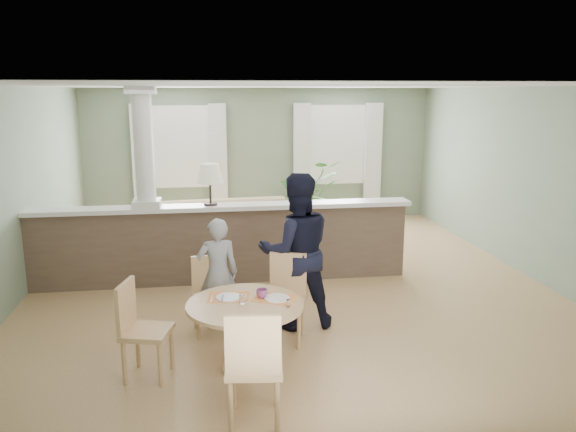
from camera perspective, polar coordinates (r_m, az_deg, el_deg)
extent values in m
plane|color=tan|center=(7.94, 0.06, -6.82)|extent=(8.00, 8.00, 0.00)
cube|color=gray|center=(11.53, -2.88, 6.17)|extent=(7.00, 0.02, 2.70)
cube|color=gray|center=(7.89, -25.98, 1.91)|extent=(0.02, 8.00, 2.70)
cube|color=gray|center=(8.81, 23.24, 3.16)|extent=(0.02, 8.00, 2.70)
cube|color=gray|center=(3.80, 9.02, -7.40)|extent=(7.00, 0.02, 2.70)
cube|color=white|center=(7.48, 0.06, 13.06)|extent=(7.00, 8.00, 0.02)
cube|color=white|center=(11.44, -10.93, 6.91)|extent=(1.10, 0.02, 1.50)
cube|color=white|center=(11.41, -10.94, 6.90)|extent=(1.22, 0.04, 1.62)
cube|color=white|center=(11.74, 4.99, 7.23)|extent=(1.10, 0.02, 1.50)
cube|color=white|center=(11.72, 5.01, 7.22)|extent=(1.22, 0.04, 1.62)
cube|color=silver|center=(11.44, -14.66, 5.22)|extent=(0.35, 0.10, 2.30)
cube|color=silver|center=(11.37, -7.10, 5.49)|extent=(0.35, 0.10, 2.30)
cube|color=silver|center=(11.53, 1.42, 5.68)|extent=(0.35, 0.10, 2.30)
cube|color=silver|center=(11.88, 8.60, 5.75)|extent=(0.35, 0.10, 2.30)
cube|color=brown|center=(7.89, -6.64, -3.02)|extent=(5.20, 0.22, 1.05)
cube|color=white|center=(7.76, -6.74, 0.93)|extent=(5.32, 0.36, 0.06)
cube|color=white|center=(7.79, -14.13, 1.26)|extent=(0.36, 0.36, 0.10)
cylinder|color=white|center=(7.68, -14.43, 6.72)|extent=(0.26, 0.26, 1.39)
cube|color=white|center=(7.65, -14.74, 12.28)|extent=(0.38, 0.38, 0.10)
cylinder|color=black|center=(7.75, -7.86, 1.22)|extent=(0.18, 0.18, 0.03)
cylinder|color=black|center=(7.72, -7.89, 2.34)|extent=(0.03, 0.03, 0.28)
cone|color=beige|center=(7.68, -7.95, 4.32)|extent=(0.36, 0.36, 0.26)
imported|color=#998353|center=(9.25, -6.52, -1.34)|extent=(2.99, 1.36, 0.85)
imported|color=#376A2A|center=(10.96, 1.97, 2.24)|extent=(1.55, 1.48, 1.34)
cylinder|color=tan|center=(5.66, -4.29, -15.04)|extent=(0.47, 0.47, 0.04)
cylinder|color=tan|center=(5.52, -4.35, -12.09)|extent=(0.13, 0.13, 0.60)
cylinder|color=tan|center=(5.39, -4.40, -9.00)|extent=(1.12, 1.12, 0.04)
cube|color=red|center=(5.54, -6.04, -8.18)|extent=(0.43, 0.33, 0.01)
cube|color=red|center=(5.48, -1.32, -8.36)|extent=(0.48, 0.43, 0.01)
cylinder|color=white|center=(5.52, -6.06, -8.19)|extent=(0.24, 0.24, 0.01)
cylinder|color=white|center=(5.46, -1.12, -8.34)|extent=(0.24, 0.24, 0.01)
cylinder|color=white|center=(5.35, -4.62, -8.38)|extent=(0.07, 0.07, 0.08)
cube|color=silver|center=(5.47, -6.66, -8.28)|extent=(0.03, 0.16, 0.00)
cube|color=silver|center=(5.52, -7.76, -8.26)|extent=(0.03, 0.20, 0.00)
cylinder|color=white|center=(5.27, 0.01, -8.86)|extent=(0.04, 0.04, 0.07)
cylinder|color=silver|center=(5.26, 0.01, -8.44)|extent=(0.04, 0.04, 0.01)
imported|color=#2345A7|center=(5.49, -2.65, -7.87)|extent=(0.12, 0.12, 0.09)
cube|color=tan|center=(6.31, -7.89, -8.23)|extent=(0.42, 0.42, 0.05)
cylinder|color=tan|center=(6.23, -9.08, -10.66)|extent=(0.04, 0.04, 0.39)
cylinder|color=tan|center=(6.27, -6.22, -10.44)|extent=(0.04, 0.04, 0.39)
cylinder|color=tan|center=(6.52, -9.38, -9.61)|extent=(0.04, 0.04, 0.39)
cylinder|color=tan|center=(6.55, -6.65, -9.40)|extent=(0.04, 0.04, 0.39)
cube|color=tan|center=(6.40, -8.15, -5.78)|extent=(0.37, 0.08, 0.42)
cube|color=tan|center=(6.04, -0.27, -8.65)|extent=(0.53, 0.53, 0.05)
cylinder|color=tan|center=(6.00, -2.18, -11.24)|extent=(0.04, 0.04, 0.43)
cylinder|color=tan|center=(5.95, 1.12, -11.46)|extent=(0.04, 0.04, 0.43)
cylinder|color=tan|center=(6.31, -1.56, -10.00)|extent=(0.04, 0.04, 0.43)
cylinder|color=tan|center=(6.26, 1.56, -10.19)|extent=(0.04, 0.04, 0.43)
cube|color=tan|center=(6.13, 0.02, -5.82)|extent=(0.40, 0.16, 0.46)
cube|color=tan|center=(4.67, -3.45, -14.94)|extent=(0.50, 0.50, 0.05)
cylinder|color=tan|center=(4.95, -1.14, -16.54)|extent=(0.04, 0.04, 0.46)
cylinder|color=tan|center=(4.96, -5.55, -16.54)|extent=(0.04, 0.04, 0.46)
cylinder|color=tan|center=(4.63, -1.09, -18.75)|extent=(0.04, 0.04, 0.46)
cylinder|color=tan|center=(4.64, -5.85, -18.73)|extent=(0.04, 0.04, 0.46)
cube|color=tan|center=(4.37, -3.57, -13.05)|extent=(0.43, 0.09, 0.49)
cube|color=tan|center=(5.48, -14.12, -11.35)|extent=(0.51, 0.51, 0.05)
cylinder|color=tan|center=(5.39, -12.86, -14.51)|extent=(0.04, 0.04, 0.43)
cylinder|color=tan|center=(5.67, -11.74, -12.99)|extent=(0.04, 0.04, 0.43)
cylinder|color=tan|center=(5.50, -16.31, -14.12)|extent=(0.04, 0.04, 0.43)
cylinder|color=tan|center=(5.78, -15.02, -12.67)|extent=(0.04, 0.04, 0.43)
cube|color=tan|center=(5.46, -16.15, -8.77)|extent=(0.14, 0.40, 0.46)
imported|color=gray|center=(6.39, -7.14, -5.79)|extent=(0.48, 0.33, 1.27)
imported|color=black|center=(6.30, 0.85, -3.58)|extent=(0.90, 0.72, 1.77)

